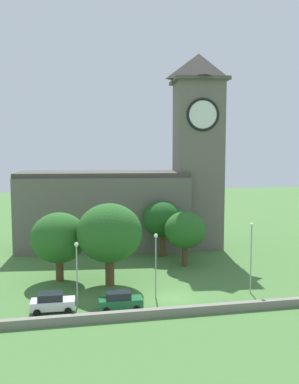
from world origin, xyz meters
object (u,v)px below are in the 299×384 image
(car_green, at_px, (120,301))
(tree_churchyard, at_px, (185,230))
(church, at_px, (136,189))
(streetlamp_west_mid, at_px, (77,263))
(streetlamp_east_mid, at_px, (251,247))
(tree_riverside_east, at_px, (109,233))
(tree_by_tower, at_px, (162,219))
(tree_riverside_west, at_px, (59,238))
(streetlamp_central, at_px, (156,255))
(car_white, at_px, (52,302))

(car_green, relative_size, tree_churchyard, 0.59)
(church, height_order, tree_churchyard, church)
(streetlamp_west_mid, height_order, streetlamp_east_mid, streetlamp_east_mid)
(streetlamp_east_mid, relative_size, tree_churchyard, 1.06)
(car_green, bearing_deg, tree_riverside_east, 90.60)
(tree_churchyard, distance_m, tree_by_tower, 6.09)
(car_green, bearing_deg, tree_riverside_west, 117.64)
(tree_by_tower, distance_m, tree_riverside_east, 15.17)
(church, xyz_separation_m, tree_riverside_east, (-6.43, -18.75, -3.16))
(streetlamp_east_mid, height_order, tree_riverside_west, tree_riverside_west)
(streetlamp_west_mid, xyz_separation_m, streetlamp_east_mid, (18.88, 0.44, 0.68))
(streetlamp_west_mid, bearing_deg, church, 67.29)
(streetlamp_west_mid, distance_m, tree_by_tower, 22.53)
(church, relative_size, tree_by_tower, 4.05)
(streetlamp_central, distance_m, streetlamp_east_mid, 10.59)
(tree_by_tower, bearing_deg, streetlamp_west_mid, -125.67)
(tree_by_tower, bearing_deg, tree_churchyard, -73.12)
(streetlamp_east_mid, relative_size, tree_riverside_east, 0.81)
(tree_churchyard, bearing_deg, car_green, -127.03)
(streetlamp_central, height_order, streetlamp_east_mid, streetlamp_east_mid)
(car_white, xyz_separation_m, car_green, (6.53, -0.91, -0.01))
(streetlamp_west_mid, height_order, tree_churchyard, tree_churchyard)
(tree_churchyard, height_order, tree_riverside_east, tree_riverside_east)
(tree_riverside_west, bearing_deg, tree_riverside_east, -28.06)
(car_white, distance_m, tree_churchyard, 22.26)
(streetlamp_central, height_order, tree_by_tower, tree_by_tower)
(streetlamp_west_mid, xyz_separation_m, streetlamp_central, (8.31, 1.02, 0.19))
(car_green, relative_size, streetlamp_east_mid, 0.56)
(tree_churchyard, xyz_separation_m, tree_riverside_west, (-16.59, -3.27, 0.33))
(car_green, distance_m, tree_riverside_west, 13.18)
(church, relative_size, tree_churchyard, 4.48)
(tree_churchyard, bearing_deg, tree_by_tower, 106.88)
(tree_churchyard, relative_size, tree_by_tower, 0.90)
(car_white, relative_size, tree_riverside_west, 0.52)
(church, relative_size, tree_riverside_east, 3.46)
(streetlamp_east_mid, bearing_deg, tree_churchyard, 108.35)
(car_white, bearing_deg, tree_riverside_east, 47.75)
(tree_by_tower, bearing_deg, car_white, -129.04)
(streetlamp_central, relative_size, tree_riverside_west, 0.84)
(streetlamp_east_mid, bearing_deg, streetlamp_central, 176.84)
(church, relative_size, streetlamp_central, 4.79)
(streetlamp_west_mid, bearing_deg, tree_riverside_west, 100.48)
(streetlamp_west_mid, height_order, tree_riverside_east, tree_riverside_east)
(car_green, distance_m, tree_riverside_east, 9.56)
(streetlamp_west_mid, bearing_deg, streetlamp_central, 6.99)
(tree_churchyard, bearing_deg, streetlamp_west_mid, -140.01)
(car_green, height_order, tree_by_tower, tree_by_tower)
(car_green, relative_size, streetlamp_west_mid, 0.66)
(streetlamp_central, bearing_deg, car_white, -169.77)
(car_green, height_order, streetlamp_west_mid, streetlamp_west_mid)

